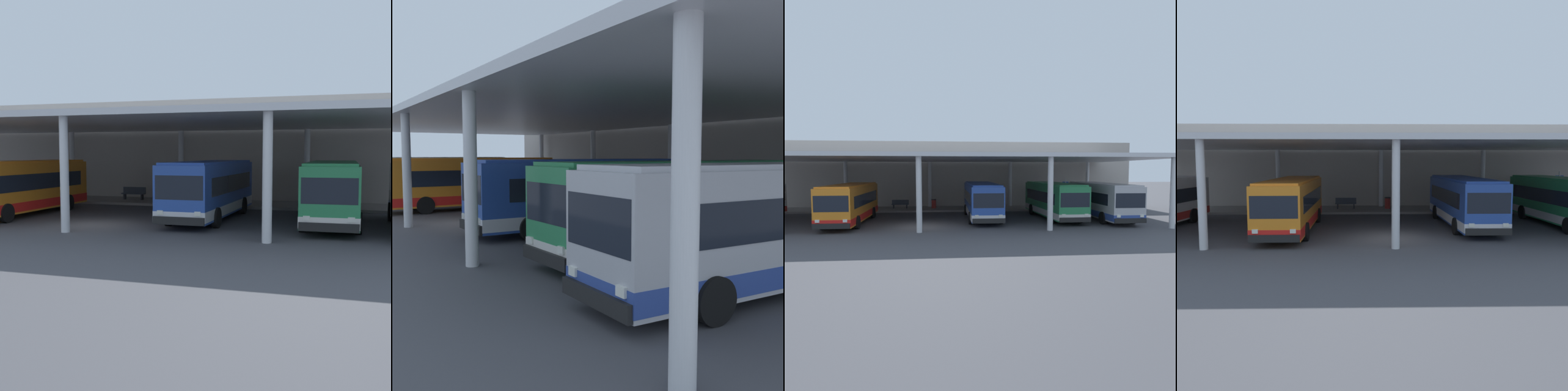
# 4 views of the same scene
# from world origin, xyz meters

# --- Properties ---
(ground_plane) EXTENTS (200.00, 200.00, 0.00)m
(ground_plane) POSITION_xyz_m (0.00, 0.00, 0.00)
(ground_plane) COLOR #47474C
(platform_kerb) EXTENTS (42.00, 4.50, 0.18)m
(platform_kerb) POSITION_xyz_m (0.00, 11.75, 0.09)
(platform_kerb) COLOR gray
(platform_kerb) RESTS_ON ground
(station_building_facade) EXTENTS (48.00, 1.60, 7.63)m
(station_building_facade) POSITION_xyz_m (0.00, 15.00, 3.81)
(station_building_facade) COLOR #ADA399
(station_building_facade) RESTS_ON ground
(canopy_shelter) EXTENTS (40.00, 17.00, 5.55)m
(canopy_shelter) POSITION_xyz_m (0.00, 5.50, 5.29)
(canopy_shelter) COLOR silver
(canopy_shelter) RESTS_ON ground
(bus_second_bay) EXTENTS (2.83, 10.57, 3.17)m
(bus_second_bay) POSITION_xyz_m (-5.91, 2.57, 1.66)
(bus_second_bay) COLOR orange
(bus_second_bay) RESTS_ON ground
(bus_middle_bay) EXTENTS (2.75, 10.54, 3.17)m
(bus_middle_bay) POSITION_xyz_m (4.98, 4.09, 1.66)
(bus_middle_bay) COLOR #284CA8
(bus_middle_bay) RESTS_ON ground
(bus_far_bay) EXTENTS (2.89, 10.58, 3.17)m
(bus_far_bay) POSITION_xyz_m (11.47, 4.03, 1.66)
(bus_far_bay) COLOR #28844C
(bus_far_bay) RESTS_ON ground
(bus_departing) EXTENTS (2.81, 10.56, 3.17)m
(bus_departing) POSITION_xyz_m (15.57, 3.17, 1.66)
(bus_departing) COLOR #B7B7BC
(bus_departing) RESTS_ON ground
(bench_waiting) EXTENTS (1.80, 0.45, 0.92)m
(bench_waiting) POSITION_xyz_m (-3.11, 11.82, 0.66)
(bench_waiting) COLOR #383D47
(bench_waiting) RESTS_ON platform_kerb
(trash_bin) EXTENTS (0.52, 0.52, 0.98)m
(trash_bin) POSITION_xyz_m (0.49, 11.79, 0.68)
(trash_bin) COLOR maroon
(trash_bin) RESTS_ON platform_kerb
(banner_sign) EXTENTS (0.70, 0.12, 3.20)m
(banner_sign) POSITION_xyz_m (14.96, 10.94, 1.98)
(banner_sign) COLOR #B2B2B7
(banner_sign) RESTS_ON platform_kerb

